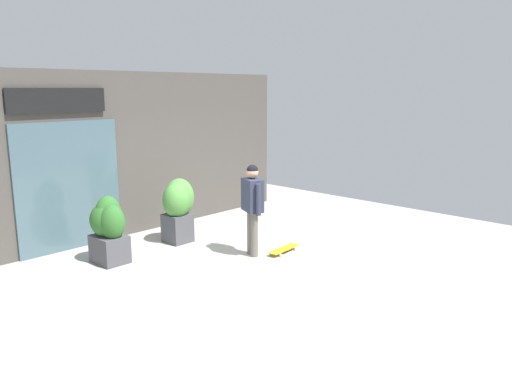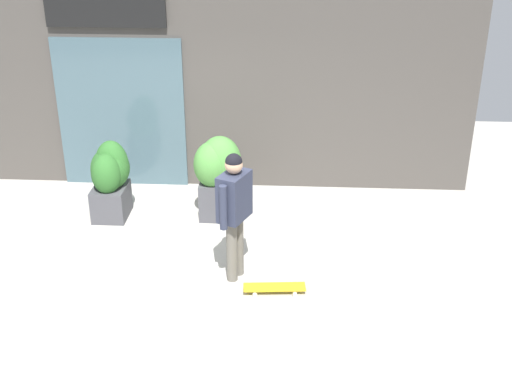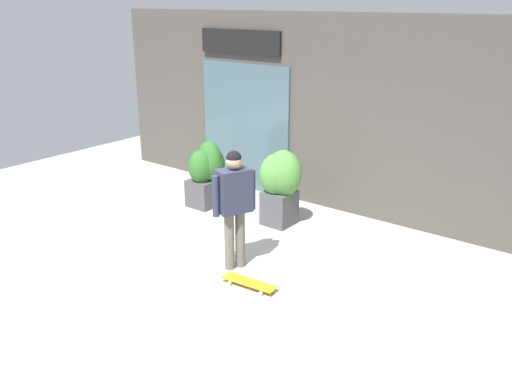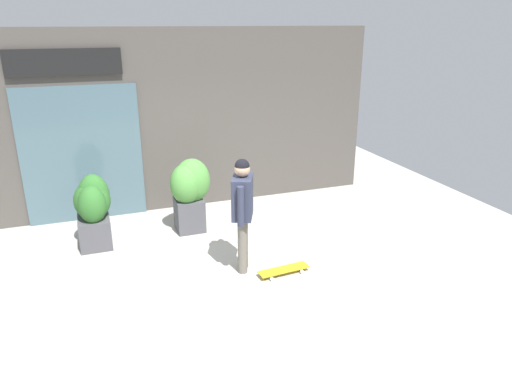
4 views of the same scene
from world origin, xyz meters
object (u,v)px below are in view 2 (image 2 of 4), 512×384
(skateboarder, at_px, (234,204))
(skateboard, at_px, (274,287))
(planter_box_left, at_px, (110,176))
(planter_box_right, at_px, (217,171))

(skateboarder, relative_size, skateboard, 2.17)
(planter_box_left, bearing_deg, planter_box_right, 1.99)
(skateboard, distance_m, planter_box_right, 2.19)
(planter_box_left, distance_m, planter_box_right, 1.51)
(skateboarder, bearing_deg, skateboard, -9.09)
(planter_box_right, bearing_deg, planter_box_left, -178.01)
(skateboard, bearing_deg, skateboarder, 142.39)
(skateboarder, height_order, skateboard, skateboarder)
(skateboard, height_order, planter_box_right, planter_box_right)
(planter_box_right, bearing_deg, skateboarder, -75.99)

